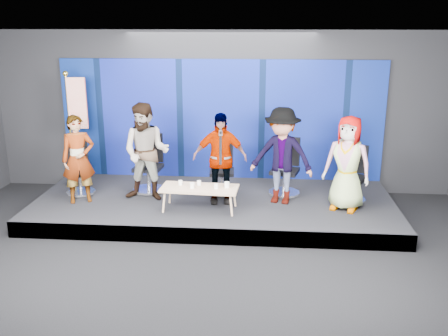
{
  "coord_description": "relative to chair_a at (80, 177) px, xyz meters",
  "views": [
    {
      "loc": [
        0.95,
        -6.74,
        3.67
      ],
      "look_at": [
        0.2,
        2.4,
        0.96
      ],
      "focal_mm": 40.0,
      "sensor_mm": 36.0,
      "label": 1
    }
  ],
  "objects": [
    {
      "name": "chair_d",
      "position": [
        4.15,
        0.3,
        0.03
      ],
      "size": [
        0.79,
        0.79,
        1.14
      ],
      "rotation": [
        0.0,
        0.0,
        -0.27
      ],
      "color": "silver",
      "rests_on": "riser"
    },
    {
      "name": "panelist_c",
      "position": [
        2.88,
        -0.27,
        0.53
      ],
      "size": [
        1.05,
        0.5,
        1.75
      ],
      "primitive_type": "imported",
      "rotation": [
        0.0,
        0.0,
        0.07
      ],
      "color": "black",
      "rests_on": "riser"
    },
    {
      "name": "chair_a",
      "position": [
        0.0,
        0.0,
        0.0
      ],
      "size": [
        0.78,
        0.78,
        1.05
      ],
      "rotation": [
        0.0,
        0.0,
        0.44
      ],
      "color": "silver",
      "rests_on": "riser"
    },
    {
      "name": "backdrop",
      "position": [
        2.75,
        1.35,
        0.96
      ],
      "size": [
        7.0,
        0.08,
        2.6
      ],
      "primitive_type": "cube",
      "color": "#061B50",
      "rests_on": "riser"
    },
    {
      "name": "panelist_d",
      "position": [
        4.05,
        -0.2,
        0.58
      ],
      "size": [
        1.33,
        0.98,
        1.85
      ],
      "primitive_type": "imported",
      "rotation": [
        0.0,
        0.0,
        -0.27
      ],
      "color": "black",
      "rests_on": "riser"
    },
    {
      "name": "ground",
      "position": [
        2.75,
        -2.6,
        -0.64
      ],
      "size": [
        10.0,
        10.0,
        0.0
      ],
      "primitive_type": "plane",
      "color": "black",
      "rests_on": "ground"
    },
    {
      "name": "mug_a",
      "position": [
        2.17,
        -0.61,
        0.13
      ],
      "size": [
        0.07,
        0.07,
        0.09
      ],
      "primitive_type": "cylinder",
      "color": "silver",
      "rests_on": "coffee_table"
    },
    {
      "name": "riser",
      "position": [
        2.75,
        -0.1,
        -0.49
      ],
      "size": [
        7.0,
        3.0,
        0.3
      ],
      "primitive_type": "cube",
      "color": "black",
      "rests_on": "ground"
    },
    {
      "name": "panelist_b",
      "position": [
        1.46,
        -0.23,
        0.61
      ],
      "size": [
        0.98,
        0.79,
        1.9
      ],
      "primitive_type": "imported",
      "rotation": [
        0.0,
        0.0,
        -0.08
      ],
      "color": "black",
      "rests_on": "riser"
    },
    {
      "name": "chair_b",
      "position": [
        1.37,
        0.27,
        0.04
      ],
      "size": [
        0.71,
        0.71,
        1.18
      ],
      "rotation": [
        0.0,
        0.0,
        -0.08
      ],
      "color": "silver",
      "rests_on": "riser"
    },
    {
      "name": "panelist_e",
      "position": [
        5.23,
        -0.45,
        0.53
      ],
      "size": [
        1.01,
        0.86,
        1.76
      ],
      "primitive_type": "imported",
      "rotation": [
        0.0,
        0.0,
        -0.43
      ],
      "color": "black",
      "rests_on": "riser"
    },
    {
      "name": "flag_stand",
      "position": [
        -0.22,
        0.57,
        0.93
      ],
      "size": [
        0.55,
        0.32,
        2.41
      ],
      "rotation": [
        0.0,
        0.0,
        0.07
      ],
      "color": "black",
      "rests_on": "riser"
    },
    {
      "name": "coffee_table",
      "position": [
        2.54,
        -0.72,
        0.06
      ],
      "size": [
        1.45,
        0.68,
        0.43
      ],
      "rotation": [
        0.0,
        0.0,
        -0.06
      ],
      "color": "#A37C5F",
      "rests_on": "riser"
    },
    {
      "name": "panelist_a",
      "position": [
        0.19,
        -0.47,
        0.5
      ],
      "size": [
        0.73,
        0.63,
        1.7
      ],
      "primitive_type": "imported",
      "rotation": [
        0.0,
        0.0,
        0.44
      ],
      "color": "black",
      "rests_on": "riser"
    },
    {
      "name": "mug_b",
      "position": [
        2.42,
        -0.78,
        0.14
      ],
      "size": [
        0.09,
        0.09,
        0.1
      ],
      "primitive_type": "cylinder",
      "color": "silver",
      "rests_on": "coffee_table"
    },
    {
      "name": "mug_e",
      "position": [
        3.05,
        -0.69,
        0.14
      ],
      "size": [
        0.09,
        0.09,
        0.11
      ],
      "primitive_type": "cylinder",
      "color": "silver",
      "rests_on": "coffee_table"
    },
    {
      "name": "mug_d",
      "position": [
        2.85,
        -0.76,
        0.14
      ],
      "size": [
        0.08,
        0.08,
        0.09
      ],
      "primitive_type": "cylinder",
      "color": "silver",
      "rests_on": "coffee_table"
    },
    {
      "name": "chair_e",
      "position": [
        5.42,
        0.02,
        0.01
      ],
      "size": [
        0.81,
        0.81,
        1.09
      ],
      "rotation": [
        0.0,
        0.0,
        -0.43
      ],
      "color": "silver",
      "rests_on": "riser"
    },
    {
      "name": "mug_c",
      "position": [
        2.52,
        -0.61,
        0.14
      ],
      "size": [
        0.08,
        0.08,
        0.09
      ],
      "primitive_type": "cylinder",
      "color": "silver",
      "rests_on": "coffee_table"
    },
    {
      "name": "room_walls",
      "position": [
        2.75,
        -2.6,
        1.79
      ],
      "size": [
        10.02,
        8.02,
        3.51
      ],
      "color": "black",
      "rests_on": "ground"
    },
    {
      "name": "chair_c",
      "position": [
        2.87,
        0.24,
        0.01
      ],
      "size": [
        0.65,
        0.65,
        1.08
      ],
      "rotation": [
        0.0,
        0.0,
        0.07
      ],
      "color": "silver",
      "rests_on": "riser"
    }
  ]
}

